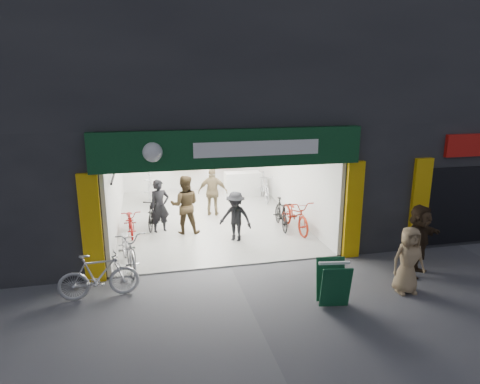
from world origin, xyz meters
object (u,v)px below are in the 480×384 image
object	(u,v)px
pedestrian_near	(408,260)
bike_right_front	(281,214)
bike_left_front	(128,247)
parked_bike	(99,276)
sandwich_board	(333,282)

from	to	relation	value
pedestrian_near	bike_right_front	bearing A→B (deg)	110.24
bike_left_front	parked_bike	xyz separation A→B (m)	(-0.59, -1.49, -0.02)
bike_left_front	bike_right_front	size ratio (longest dim) A/B	1.28
bike_right_front	sandwich_board	world-z (taller)	sandwich_board
bike_right_front	pedestrian_near	xyz separation A→B (m)	(1.41, -4.63, 0.29)
pedestrian_near	sandwich_board	distance (m)	1.87
bike_left_front	bike_right_front	world-z (taller)	bike_left_front
bike_left_front	sandwich_board	distance (m)	5.11
bike_right_front	sandwich_board	size ratio (longest dim) A/B	1.68
pedestrian_near	parked_bike	bearing A→B (deg)	172.72
parked_bike	bike_right_front	bearing A→B (deg)	-60.67
bike_left_front	bike_right_front	xyz separation A→B (m)	(4.64, 1.90, -0.06)
bike_right_front	parked_bike	size ratio (longest dim) A/B	0.93
parked_bike	pedestrian_near	xyz separation A→B (m)	(6.63, -1.24, 0.25)
parked_bike	pedestrian_near	world-z (taller)	pedestrian_near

